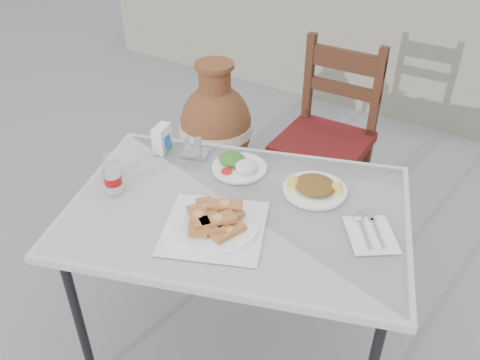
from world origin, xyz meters
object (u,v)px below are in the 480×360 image
Objects in this scene: pide_plate at (214,221)px; condiment_caddy at (195,149)px; cafe_table at (238,217)px; salad_chopped_plate at (315,187)px; chair at (326,137)px; salad_rice_plate at (239,165)px; soda_can at (113,179)px; cola_glass at (112,168)px; terracotta_urn at (216,128)px; napkin_holder at (162,138)px.

pide_plate is 3.48× the size of condiment_caddy.
salad_chopped_plate reaches higher than cafe_table.
chair is (-0.08, 1.03, -0.18)m from cafe_table.
condiment_caddy reaches higher than salad_rice_plate.
soda_can reaches higher than salad_chopped_plate.
cola_glass reaches higher than terracotta_urn.
soda_can reaches higher than pide_plate.
salad_rice_plate reaches higher than terracotta_urn.
pide_plate is 1.21m from chair.
terracotta_urn is (-0.82, 1.03, -0.34)m from cafe_table.
salad_chopped_plate is at bearing -71.13° from chair.
chair is at bearing 72.94° from soda_can.
soda_can reaches higher than terracotta_urn.
soda_can reaches higher than salad_rice_plate.
terracotta_urn reaches higher than cafe_table.
chair is (0.27, 0.82, -0.26)m from condiment_caddy.
condiment_caddy is (-0.55, -0.03, 0.01)m from salad_chopped_plate.
cola_glass is 1.25m from chair.
salad_rice_plate is 0.51m from soda_can.
pide_plate is 1.50m from terracotta_urn.
terracotta_urn is at bearing 142.51° from salad_chopped_plate.
chair is (0.37, 1.21, -0.29)m from soda_can.
cafe_table is 12.62× the size of napkin_holder.
chair is 1.29× the size of terracotta_urn.
terracotta_urn is (-0.33, 0.86, -0.45)m from napkin_holder.
cafe_table is 1.36m from terracotta_urn.
cafe_table is 5.88× the size of salad_chopped_plate.
napkin_holder reaches higher than cola_glass.
cafe_table is 11.08× the size of condiment_caddy.
salad_chopped_plate is 0.81m from cola_glass.
cafe_table is at bearing 21.51° from soda_can.
soda_can is 1.29m from chair.
condiment_caddy is 0.17× the size of terracotta_urn.
soda_can is at bearing -95.44° from napkin_holder.
condiment_caddy is (-0.35, 0.36, -0.01)m from pide_plate.
chair is (-0.08, 1.18, -0.26)m from pide_plate.
condiment_caddy reaches higher than salad_chopped_plate.
pide_plate is 0.50m from condiment_caddy.
terracotta_urn is at bearing 128.78° from cafe_table.
chair reaches higher than salad_chopped_plate.
soda_can is 0.40m from condiment_caddy.
napkin_holder reaches higher than pide_plate.
soda_can reaches higher than napkin_holder.
pide_plate is 3.80× the size of soda_can.
salad_chopped_plate is 0.24× the size of chair.
pide_plate is (-0.00, -0.15, 0.09)m from cafe_table.
chair is at bearing 0.03° from terracotta_urn.
chair is at bearing 109.96° from salad_chopped_plate.
chair is at bearing 52.50° from napkin_holder.
napkin_holder is at bearing -173.62° from salad_chopped_plate.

